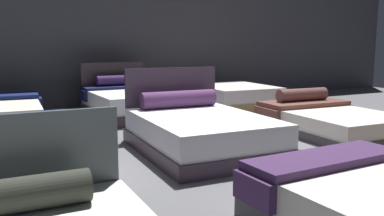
{
  "coord_description": "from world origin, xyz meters",
  "views": [
    {
      "loc": [
        -2.52,
        -4.7,
        1.37
      ],
      "look_at": [
        -0.33,
        -0.43,
        0.63
      ],
      "focal_mm": 38.05,
      "sensor_mm": 36.0,
      "label": 1
    }
  ],
  "objects_px": {
    "bed_5": "(329,120)",
    "bed_8": "(234,97)",
    "bed_7": "(129,103)",
    "bed_4": "(200,131)",
    "bed_3": "(13,154)"
  },
  "relations": [
    {
      "from": "bed_8",
      "to": "bed_4",
      "type": "bearing_deg",
      "value": -126.49
    },
    {
      "from": "bed_3",
      "to": "bed_7",
      "type": "relative_size",
      "value": 1.0
    },
    {
      "from": "bed_7",
      "to": "bed_3",
      "type": "bearing_deg",
      "value": -128.3
    },
    {
      "from": "bed_3",
      "to": "bed_8",
      "type": "height_order",
      "value": "bed_3"
    },
    {
      "from": "bed_3",
      "to": "bed_7",
      "type": "distance_m",
      "value": 3.78
    },
    {
      "from": "bed_3",
      "to": "bed_4",
      "type": "bearing_deg",
      "value": -0.46
    },
    {
      "from": "bed_4",
      "to": "bed_8",
      "type": "xyz_separation_m",
      "value": [
        2.4,
        2.87,
        -0.01
      ]
    },
    {
      "from": "bed_7",
      "to": "bed_4",
      "type": "bearing_deg",
      "value": -91.74
    },
    {
      "from": "bed_5",
      "to": "bed_8",
      "type": "distance_m",
      "value": 2.82
    },
    {
      "from": "bed_7",
      "to": "bed_8",
      "type": "distance_m",
      "value": 2.38
    },
    {
      "from": "bed_4",
      "to": "bed_5",
      "type": "bearing_deg",
      "value": 3.63
    },
    {
      "from": "bed_7",
      "to": "bed_5",
      "type": "bearing_deg",
      "value": -52.45
    },
    {
      "from": "bed_5",
      "to": "bed_8",
      "type": "xyz_separation_m",
      "value": [
        0.04,
        2.82,
        0.05
      ]
    },
    {
      "from": "bed_5",
      "to": "bed_8",
      "type": "height_order",
      "value": "bed_5"
    },
    {
      "from": "bed_3",
      "to": "bed_5",
      "type": "height_order",
      "value": "bed_5"
    }
  ]
}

